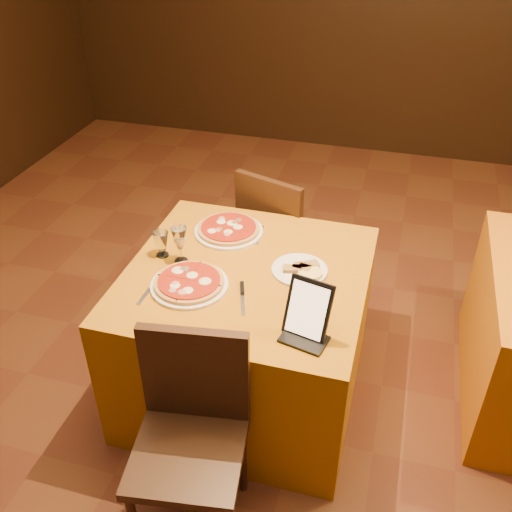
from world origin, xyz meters
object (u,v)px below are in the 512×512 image
(pizza_near, at_px, (189,283))
(tablet, at_px, (308,309))
(chair_main_near, at_px, (188,454))
(pizza_far, at_px, (229,230))
(water_glass, at_px, (162,244))
(main_table, at_px, (247,332))
(wine_glass, at_px, (180,245))
(chair_main_far, at_px, (285,236))

(pizza_near, bearing_deg, tablet, -15.57)
(chair_main_near, height_order, tablet, tablet)
(pizza_far, bearing_deg, pizza_near, -93.57)
(chair_main_near, height_order, water_glass, chair_main_near)
(pizza_far, bearing_deg, main_table, -58.47)
(main_table, bearing_deg, pizza_far, 121.53)
(water_glass, height_order, tablet, tablet)
(main_table, xyz_separation_m, chair_main_near, (-0.00, -0.80, 0.08))
(pizza_near, xyz_separation_m, wine_glass, (-0.11, 0.17, 0.08))
(chair_main_far, bearing_deg, wine_glass, 86.87)
(wine_glass, xyz_separation_m, tablet, (0.67, -0.32, 0.03))
(chair_main_near, relative_size, pizza_far, 2.60)
(chair_main_far, xyz_separation_m, pizza_far, (-0.18, -0.50, 0.31))
(chair_main_far, distance_m, wine_glass, 0.95)
(water_glass, bearing_deg, pizza_near, -42.29)
(chair_main_near, relative_size, pizza_near, 2.63)
(pizza_far, relative_size, tablet, 1.43)
(main_table, distance_m, water_glass, 0.61)
(chair_main_far, relative_size, pizza_far, 2.60)
(chair_main_far, xyz_separation_m, pizza_near, (-0.21, -0.98, 0.31))
(main_table, height_order, pizza_far, pizza_far)
(main_table, height_order, chair_main_near, chair_main_near)
(chair_main_far, xyz_separation_m, tablet, (0.35, -1.13, 0.41))
(pizza_near, height_order, pizza_far, same)
(main_table, xyz_separation_m, water_glass, (-0.43, 0.02, 0.44))
(tablet, bearing_deg, chair_main_near, -113.61)
(pizza_near, relative_size, pizza_far, 0.99)
(chair_main_near, height_order, chair_main_far, same)
(wine_glass, bearing_deg, water_glass, 167.22)
(wine_glass, bearing_deg, chair_main_far, 68.35)
(tablet, bearing_deg, pizza_near, 177.48)
(water_glass, bearing_deg, chair_main_near, -62.45)
(wine_glass, height_order, water_glass, wine_glass)
(pizza_near, xyz_separation_m, tablet, (0.56, -0.16, 0.10))
(chair_main_far, bearing_deg, water_glass, 80.00)
(chair_main_far, relative_size, tablet, 3.73)
(main_table, bearing_deg, chair_main_far, 90.00)
(pizza_far, xyz_separation_m, water_glass, (-0.24, -0.28, 0.05))
(main_table, bearing_deg, tablet, -43.54)
(chair_main_far, xyz_separation_m, water_glass, (-0.43, -0.78, 0.36))
(pizza_near, relative_size, wine_glass, 1.82)
(chair_main_far, height_order, tablet, tablet)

